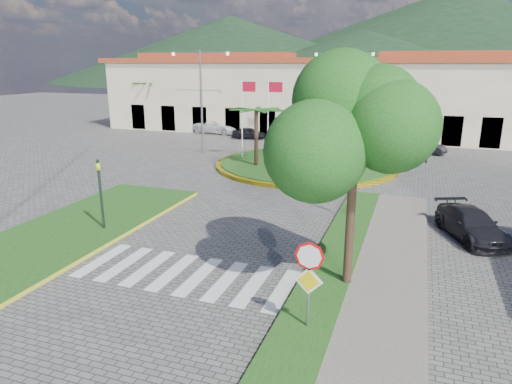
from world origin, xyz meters
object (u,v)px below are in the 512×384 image
(roundabout_island, at_px, (306,164))
(deciduous_tree, at_px, (356,129))
(stop_sign, at_px, (309,272))
(car_dark_b, at_px, (425,146))
(car_side_right, at_px, (471,224))
(white_van, at_px, (217,127))
(car_dark_a, at_px, (249,133))

(roundabout_island, distance_m, deciduous_tree, 18.55)
(stop_sign, relative_size, deciduous_tree, 0.39)
(car_dark_b, bearing_deg, car_side_right, -150.33)
(roundabout_island, height_order, deciduous_tree, deciduous_tree)
(white_van, relative_size, car_dark_a, 1.52)
(deciduous_tree, relative_size, car_side_right, 1.63)
(roundabout_island, xyz_separation_m, stop_sign, (4.90, -20.04, 1.62))
(roundabout_island, bearing_deg, stop_sign, -76.27)
(white_van, bearing_deg, roundabout_island, -127.97)
(car_dark_b, relative_size, car_side_right, 0.80)
(deciduous_tree, bearing_deg, stop_sign, -101.18)
(roundabout_island, relative_size, deciduous_tree, 1.87)
(stop_sign, distance_m, car_dark_a, 32.71)
(stop_sign, xyz_separation_m, car_dark_b, (2.95, 28.04, -1.24))
(white_van, bearing_deg, car_dark_b, -94.88)
(car_side_right, bearing_deg, car_dark_a, 107.26)
(stop_sign, bearing_deg, deciduous_tree, 78.82)
(car_dark_b, bearing_deg, deciduous_tree, -161.25)
(white_van, bearing_deg, car_dark_a, -109.27)
(roundabout_island, bearing_deg, car_dark_a, 128.69)
(stop_sign, bearing_deg, car_dark_b, 83.99)
(car_dark_a, bearing_deg, deciduous_tree, -160.31)
(deciduous_tree, distance_m, car_dark_a, 30.53)
(deciduous_tree, bearing_deg, car_dark_b, 84.63)
(car_dark_a, relative_size, car_dark_b, 0.97)
(roundabout_island, distance_m, white_van, 17.22)
(stop_sign, relative_size, car_side_right, 0.64)
(deciduous_tree, xyz_separation_m, car_dark_b, (2.35, 25.00, -4.62))
(roundabout_island, xyz_separation_m, car_dark_a, (-8.00, 9.99, 0.38))
(stop_sign, relative_size, white_van, 0.54)
(roundabout_island, height_order, car_dark_a, roundabout_island)
(deciduous_tree, xyz_separation_m, car_dark_a, (-13.50, 26.99, -4.62))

